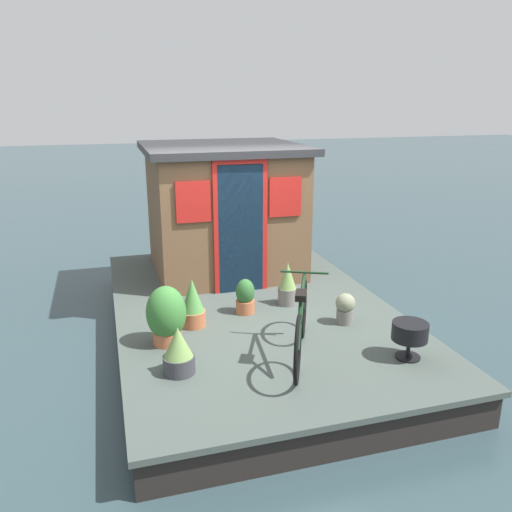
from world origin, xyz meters
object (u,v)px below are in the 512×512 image
houseboat_cabin (224,208)px  potted_plant_basil (245,297)px  charcoal_grill (410,333)px  potted_plant_mint (287,284)px  potted_plant_thyme (193,304)px  potted_plant_geranium (345,308)px  potted_plant_succulent (178,352)px  potted_plant_sage (166,316)px  bicycle (301,324)px

houseboat_cabin → potted_plant_basil: size_ratio=5.24×
potted_plant_basil → charcoal_grill: potted_plant_basil is taller
potted_plant_mint → potted_plant_thyme: (-0.31, 1.25, 0.01)m
houseboat_cabin → potted_plant_basil: bearing=175.3°
houseboat_cabin → potted_plant_basil: (-1.71, 0.14, -0.74)m
potted_plant_thyme → charcoal_grill: (-1.37, -1.93, 0.00)m
potted_plant_geranium → potted_plant_succulent: potted_plant_succulent is taller
potted_plant_sage → potted_plant_geranium: size_ratio=1.77×
bicycle → charcoal_grill: size_ratio=3.89×
houseboat_cabin → bicycle: bearing=-178.2°
potted_plant_sage → potted_plant_geranium: potted_plant_sage is taller
bicycle → potted_plant_thyme: size_ratio=2.62×
potted_plant_sage → charcoal_grill: bearing=-113.9°
potted_plant_sage → charcoal_grill: potted_plant_sage is taller
potted_plant_sage → potted_plant_geranium: (-0.06, -2.03, -0.13)m
potted_plant_geranium → potted_plant_thyme: bearing=75.9°
potted_plant_basil → potted_plant_succulent: (-1.22, 0.98, 0.02)m
potted_plant_basil → potted_plant_mint: bearing=-78.9°
potted_plant_thyme → charcoal_grill: 2.37m
houseboat_cabin → potted_plant_thyme: 2.18m
potted_plant_sage → potted_plant_geranium: 2.04m
potted_plant_mint → potted_plant_thyme: potted_plant_thyme is taller
bicycle → potted_plant_basil: 1.27m
potted_plant_sage → potted_plant_mint: bearing=-67.0°
potted_plant_geranium → charcoal_grill: size_ratio=0.95×
charcoal_grill → potted_plant_geranium: bearing=14.2°
houseboat_cabin → potted_plant_geranium: (-2.33, -0.88, -0.75)m
potted_plant_sage → potted_plant_thyme: size_ratio=1.13×
potted_plant_geranium → potted_plant_succulent: 2.09m
houseboat_cabin → potted_plant_succulent: bearing=159.0°
charcoal_grill → bicycle: bearing=72.4°
potted_plant_mint → potted_plant_basil: 0.59m
houseboat_cabin → potted_plant_geranium: 2.61m
potted_plant_basil → potted_plant_geranium: 1.20m
bicycle → charcoal_grill: (-0.33, -1.03, -0.09)m
bicycle → potted_plant_mint: 1.40m
potted_plant_thyme → houseboat_cabin: bearing=-23.1°
potted_plant_sage → potted_plant_succulent: size_ratio=1.37×
bicycle → potted_plant_succulent: size_ratio=3.17×
potted_plant_mint → potted_plant_thyme: bearing=103.9°
potted_plant_thyme → charcoal_grill: bearing=-125.4°
potted_plant_thyme → potted_plant_basil: size_ratio=1.32×
potted_plant_succulent → potted_plant_basil: bearing=-38.9°
potted_plant_mint → potted_plant_succulent: bearing=130.4°
potted_plant_succulent → potted_plant_thyme: bearing=-16.9°
bicycle → potted_plant_succulent: 1.22m
houseboat_cabin → potted_plant_sage: houseboat_cabin is taller
bicycle → potted_plant_basil: bearing=10.7°
houseboat_cabin → potted_plant_thyme: houseboat_cabin is taller
potted_plant_basil → houseboat_cabin: bearing=-4.7°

